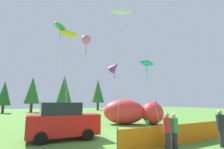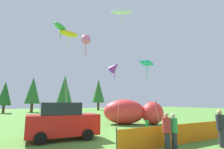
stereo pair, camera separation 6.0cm
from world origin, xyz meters
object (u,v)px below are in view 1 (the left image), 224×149
(kite_purple_delta, at_px, (115,67))
(folding_chair, at_px, (149,125))
(inflatable_cat, at_px, (132,113))
(spectator_in_white_shirt, at_px, (167,130))
(kite_yellow_hero, at_px, (69,34))
(spectator_in_blue_shirt, at_px, (174,130))
(kite_pink_octopus, at_px, (86,40))
(kite_green_fish, at_px, (61,27))
(parked_car, at_px, (63,121))
(spectator_in_green_shirt, at_px, (221,127))
(kite_teal_diamond, at_px, (147,64))
(kite_white_ghost, at_px, (122,12))

(kite_purple_delta, bearing_deg, folding_chair, -88.87)
(kite_purple_delta, bearing_deg, inflatable_cat, -31.45)
(spectator_in_white_shirt, xyz_separation_m, kite_yellow_hero, (-2.41, 11.88, 8.62))
(spectator_in_blue_shirt, bearing_deg, spectator_in_white_shirt, -178.70)
(spectator_in_blue_shirt, bearing_deg, kite_pink_octopus, 109.33)
(kite_yellow_hero, relative_size, kite_green_fish, 0.95)
(inflatable_cat, height_order, kite_purple_delta, kite_purple_delta)
(spectator_in_white_shirt, height_order, kite_pink_octopus, kite_pink_octopus)
(parked_car, relative_size, kite_purple_delta, 0.62)
(spectator_in_white_shirt, bearing_deg, kite_purple_delta, 77.20)
(inflatable_cat, relative_size, kite_yellow_hero, 0.61)
(kite_yellow_hero, height_order, kite_purple_delta, kite_yellow_hero)
(spectator_in_green_shirt, height_order, kite_teal_diamond, kite_teal_diamond)
(spectator_in_blue_shirt, xyz_separation_m, kite_green_fish, (-3.76, 11.54, 9.07))
(spectator_in_green_shirt, xyz_separation_m, kite_pink_octopus, (-4.96, 7.32, 6.23))
(parked_car, distance_m, kite_purple_delta, 9.66)
(spectator_in_white_shirt, xyz_separation_m, kite_green_fish, (-3.34, 11.55, 9.05))
(inflatable_cat, bearing_deg, spectator_in_blue_shirt, -81.76)
(kite_purple_delta, bearing_deg, kite_teal_diamond, -74.12)
(folding_chair, relative_size, kite_yellow_hero, 0.09)
(kite_white_ghost, bearing_deg, spectator_in_green_shirt, -88.07)
(kite_yellow_hero, xyz_separation_m, kite_purple_delta, (4.71, -1.72, -3.58))
(kite_green_fish, bearing_deg, kite_white_ghost, -22.13)
(kite_yellow_hero, bearing_deg, kite_teal_diamond, -44.78)
(parked_car, bearing_deg, kite_white_ghost, 34.54)
(spectator_in_green_shirt, bearing_deg, inflatable_cat, 85.41)
(spectator_in_blue_shirt, relative_size, spectator_in_green_shirt, 0.92)
(folding_chair, xyz_separation_m, spectator_in_blue_shirt, (-1.99, -4.60, 0.42))
(spectator_in_white_shirt, distance_m, kite_white_ghost, 14.51)
(spectator_in_blue_shirt, bearing_deg, kite_teal_diamond, 63.13)
(inflatable_cat, xyz_separation_m, spectator_in_white_shirt, (-3.79, -9.25, -0.22))
(parked_car, xyz_separation_m, kite_yellow_hero, (1.50, 7.26, 8.49))
(spectator_in_green_shirt, bearing_deg, kite_pink_octopus, 124.10)
(kite_yellow_hero, bearing_deg, kite_green_fish, -160.76)
(spectator_in_green_shirt, relative_size, kite_teal_diamond, 0.31)
(spectator_in_blue_shirt, bearing_deg, kite_green_fish, 108.06)
(spectator_in_blue_shirt, distance_m, kite_green_fish, 15.16)
(inflatable_cat, bearing_deg, parked_car, -120.71)
(spectator_in_white_shirt, bearing_deg, kite_green_fish, 106.11)
(kite_yellow_hero, distance_m, kite_purple_delta, 6.17)
(spectator_in_green_shirt, distance_m, kite_pink_octopus, 10.82)
(folding_chair, distance_m, kite_green_fish, 13.09)
(folding_chair, xyz_separation_m, kite_pink_octopus, (-4.37, 2.17, 6.72))
(inflatable_cat, xyz_separation_m, spectator_in_green_shirt, (-0.79, -9.79, -0.16))
(spectator_in_blue_shirt, xyz_separation_m, kite_yellow_hero, (-2.83, 11.87, 8.64))
(parked_car, xyz_separation_m, kite_green_fish, (0.57, 6.94, 8.92))
(parked_car, distance_m, kite_yellow_hero, 11.27)
(parked_car, xyz_separation_m, kite_teal_diamond, (7.39, 1.42, 4.50))
(spectator_in_green_shirt, bearing_deg, spectator_in_white_shirt, 169.83)
(parked_car, distance_m, spectator_in_blue_shirt, 6.33)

